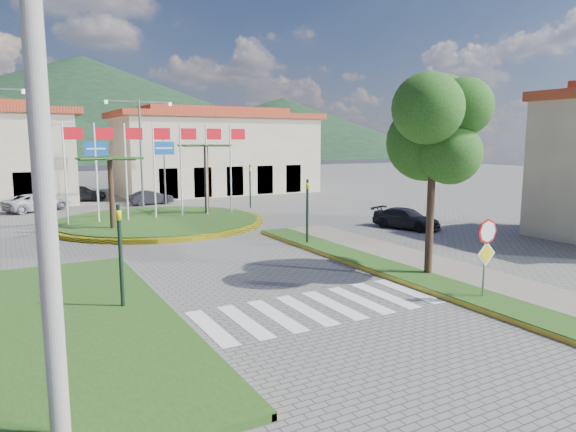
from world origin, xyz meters
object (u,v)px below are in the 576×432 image
utility_pole (43,176)px  car_dark_a (81,193)px  stop_sign (486,246)px  white_van (37,202)px  car_dark_b (151,198)px  roundabout_island (158,221)px  car_side_right (406,218)px  deciduous_tree (433,136)px

utility_pole → car_dark_a: utility_pole is taller
stop_sign → white_van: stop_sign is taller
car_dark_a → car_dark_b: (4.50, -5.06, -0.12)m
roundabout_island → utility_pole: 23.64m
stop_sign → white_van: size_ratio=0.59×
white_van → car_side_right: size_ratio=1.13×
utility_pole → car_side_right: bearing=34.5°
car_side_right → car_dark_b: bearing=100.4°
stop_sign → car_side_right: stop_sign is taller
roundabout_island → white_van: roundabout_island is taller
stop_sign → car_dark_a: size_ratio=0.67×
car_side_right → car_dark_a: bearing=103.5°
deciduous_tree → utility_pole: bearing=-159.0°
car_side_right → roundabout_island: bearing=125.9°
roundabout_island → car_side_right: bearing=-35.6°
utility_pole → white_van: 32.04m
white_van → car_dark_b: (8.04, -0.23, -0.07)m
white_van → roundabout_island: bearing=-172.4°
white_van → car_dark_a: 5.99m
stop_sign → white_van: bearing=110.2°
car_dark_a → deciduous_tree: bearing=-153.2°
roundabout_island → car_dark_a: size_ratio=3.23×
car_dark_b → car_side_right: bearing=-156.7°
car_dark_a → car_side_right: (14.50, -23.18, -0.09)m
car_dark_b → deciduous_tree: bearing=-178.1°
roundabout_island → white_van: size_ratio=2.83×
utility_pole → car_side_right: utility_pole is taller
deciduous_tree → car_dark_a: 32.90m
utility_pole → white_van: utility_pole is taller
white_van → car_dark_b: 8.05m
stop_sign → roundabout_island: bearing=103.7°
deciduous_tree → car_side_right: (6.50, 8.42, -4.60)m
deciduous_tree → stop_sign: bearing=-101.2°
car_dark_a → utility_pole: bearing=-175.1°
deciduous_tree → car_dark_a: (-8.00, 31.60, -4.51)m
utility_pole → car_dark_b: size_ratio=2.69×
deciduous_tree → utility_pole: 13.94m
deciduous_tree → car_dark_a: bearing=104.2°
white_van → car_dark_a: car_dark_a is taller
stop_sign → car_dark_b: (-2.90, 29.57, -1.24)m
car_dark_a → car_side_right: 27.34m
roundabout_island → car_dark_b: size_ratio=3.80×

